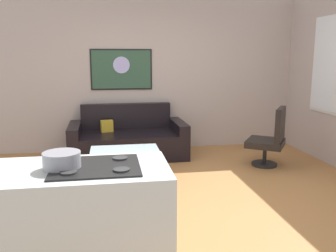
{
  "coord_description": "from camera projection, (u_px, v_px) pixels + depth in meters",
  "views": [
    {
      "loc": [
        -0.78,
        -3.97,
        1.65
      ],
      "look_at": [
        0.02,
        0.9,
        0.7
      ],
      "focal_mm": 38.0,
      "sensor_mm": 36.0,
      "label": 1
    }
  ],
  "objects": [
    {
      "name": "ground",
      "position": [
        178.0,
        199.0,
        4.29
      ],
      "size": [
        6.4,
        6.4,
        0.04
      ],
      "primitive_type": "cube",
      "color": "#AA703C"
    },
    {
      "name": "back_wall",
      "position": [
        153.0,
        72.0,
        6.36
      ],
      "size": [
        6.4,
        0.05,
        2.8
      ],
      "primitive_type": "cube",
      "color": "#B8A79D",
      "rests_on": "ground"
    },
    {
      "name": "couch",
      "position": [
        128.0,
        140.0,
        6.0
      ],
      "size": [
        1.94,
        0.99,
        0.86
      ],
      "color": "black",
      "rests_on": "ground"
    },
    {
      "name": "coffee_table",
      "position": [
        125.0,
        152.0,
        4.8
      ],
      "size": [
        0.92,
        0.61,
        0.43
      ],
      "color": "silver",
      "rests_on": "ground"
    },
    {
      "name": "armchair",
      "position": [
        271.0,
        138.0,
        5.42
      ],
      "size": [
        0.75,
        0.76,
        0.92
      ],
      "color": "black",
      "rests_on": "ground"
    },
    {
      "name": "kitchen_counter",
      "position": [
        58.0,
        231.0,
        2.5
      ],
      "size": [
        1.58,
        0.69,
        0.93
      ],
      "color": "silver",
      "rests_on": "ground"
    },
    {
      "name": "mixing_bowl",
      "position": [
        62.0,
        161.0,
        2.41
      ],
      "size": [
        0.26,
        0.26,
        0.12
      ],
      "color": "gray",
      "rests_on": "kitchen_counter"
    },
    {
      "name": "wall_painting",
      "position": [
        121.0,
        69.0,
        6.22
      ],
      "size": [
        1.07,
        0.03,
        0.71
      ],
      "color": "black"
    }
  ]
}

